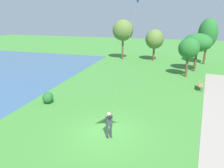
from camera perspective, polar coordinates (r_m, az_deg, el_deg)
ground_plane at (r=14.24m, az=-1.55°, el=-13.43°), size 120.00×120.00×0.00m
walkway_path at (r=15.84m, az=27.63°, el=-12.17°), size 6.80×32.02×0.02m
person_kite_flyer at (r=13.34m, az=-0.80°, el=-10.57°), size 0.54×0.62×1.83m
park_bench_near_walkway at (r=23.91m, az=23.04°, el=-0.14°), size 0.64×1.55×0.88m
tree_treeline_right at (r=36.66m, az=11.61°, el=11.96°), size 3.07×3.25×5.29m
tree_behind_path at (r=36.97m, az=3.01°, el=14.49°), size 3.58×3.22×6.84m
tree_lakeside_near at (r=36.16m, az=24.82°, el=12.47°), size 2.85×3.19×7.13m
tree_horizon_far at (r=27.56m, az=20.36°, el=9.11°), size 2.54×2.27×4.91m
tree_treeline_left at (r=30.84m, az=22.47°, el=10.42°), size 3.74×3.19×5.23m
lakeside_shrub at (r=19.38m, az=-17.19°, el=-3.63°), size 0.89×1.02×1.02m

